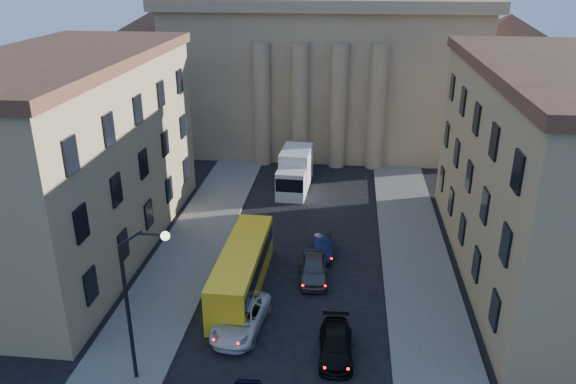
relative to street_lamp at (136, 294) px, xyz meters
name	(u,v)px	position (x,y,z in m)	size (l,w,h in m)	color
sidewalk_left	(174,278)	(-1.53, 10.00, -5.21)	(5.00, 60.00, 0.15)	#5C5A54
sidewalk_right	(422,293)	(15.47, 10.00, -5.21)	(5.00, 60.00, 0.15)	#5C5A54
church	(326,38)	(6.97, 47.47, 6.59)	(68.02, 28.76, 36.60)	#836C50
building_left	(69,156)	(-10.03, 14.00, 2.14)	(11.60, 26.60, 14.70)	#9A835A
building_right	(556,174)	(23.97, 14.00, 2.14)	(11.60, 26.60, 14.70)	#9A835A
street_lamp	(136,294)	(0.00, 0.00, 0.00)	(2.62, 0.44, 8.83)	black
car_left_mid	(241,318)	(4.19, 4.88, -4.51)	(2.56, 5.56, 1.54)	silver
car_right_mid	(336,344)	(9.90, 3.17, -4.62)	(1.87, 4.60, 1.33)	black
car_right_far	(314,268)	(8.11, 11.20, -4.50)	(1.86, 4.63, 1.58)	#46464A
car_right_distant	(323,247)	(8.58, 14.69, -4.66)	(1.31, 3.77, 1.24)	black
city_bus	(242,268)	(3.47, 9.25, -3.65)	(2.67, 10.86, 3.05)	yellow
box_truck	(295,172)	(5.18, 27.56, -3.50)	(3.00, 6.98, 3.77)	silver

